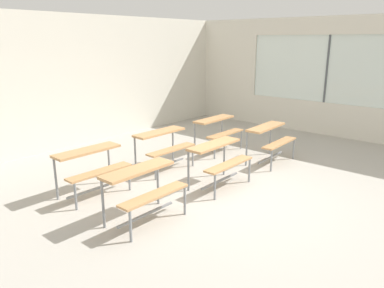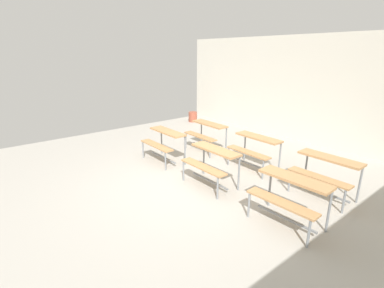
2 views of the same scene
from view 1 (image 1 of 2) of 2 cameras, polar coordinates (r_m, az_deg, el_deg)
The scene contains 9 objects.
ground at distance 6.03m, azimuth 5.49°, elevation -8.29°, with size 10.00×9.00×0.05m, color #ADA89E.
wall_back at distance 8.93m, azimuth -18.74°, elevation 9.03°, with size 10.00×0.12×3.00m, color silver.
wall_right at distance 10.03m, azimuth 23.42°, elevation 8.93°, with size 0.12×9.00×3.00m.
desk_bench_r0c0 at distance 5.08m, azimuth -7.49°, elevation -5.92°, with size 1.10×0.60×0.74m.
desk_bench_r0c1 at distance 6.24m, azimuth 4.20°, elevation -1.65°, with size 1.10×0.59×0.74m.
desk_bench_r0c2 at distance 7.64m, azimuth 12.03°, elevation 1.33°, with size 1.12×0.63×0.74m.
desk_bench_r1c0 at distance 6.09m, azimuth -15.26°, elevation -2.62°, with size 1.11×0.61×0.74m.
desk_bench_r1c1 at distance 7.06m, azimuth -4.42°, elevation 0.45°, with size 1.11×0.61×0.74m.
desk_bench_r1c2 at distance 8.23m, azimuth 4.01°, elevation 2.68°, with size 1.10×0.59×0.74m.
Camera 1 is at (-4.52, -3.15, 2.44)m, focal length 34.51 mm.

